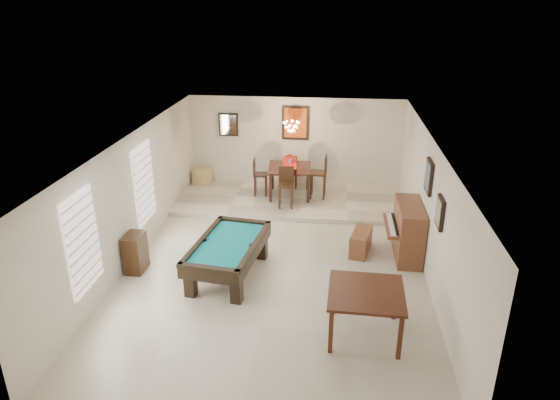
% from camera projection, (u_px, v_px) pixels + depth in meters
% --- Properties ---
extents(ground_plane, '(6.00, 9.00, 0.02)m').
position_uv_depth(ground_plane, '(277.00, 262.00, 10.47)').
color(ground_plane, beige).
extents(wall_back, '(6.00, 0.04, 2.60)m').
position_uv_depth(wall_back, '(295.00, 143.00, 14.11)').
color(wall_back, silver).
rests_on(wall_back, ground_plane).
extents(wall_front, '(6.00, 0.04, 2.60)m').
position_uv_depth(wall_front, '(232.00, 352.00, 5.84)').
color(wall_front, silver).
rests_on(wall_front, ground_plane).
extents(wall_left, '(0.04, 9.00, 2.60)m').
position_uv_depth(wall_left, '(132.00, 198.00, 10.28)').
color(wall_left, silver).
rests_on(wall_left, ground_plane).
extents(wall_right, '(0.04, 9.00, 2.60)m').
position_uv_depth(wall_right, '(430.00, 211.00, 9.67)').
color(wall_right, silver).
rests_on(wall_right, ground_plane).
extents(ceiling, '(6.00, 9.00, 0.04)m').
position_uv_depth(ceiling, '(276.00, 141.00, 9.48)').
color(ceiling, white).
rests_on(ceiling, wall_back).
extents(dining_step, '(6.00, 2.50, 0.12)m').
position_uv_depth(dining_step, '(291.00, 200.00, 13.43)').
color(dining_step, beige).
rests_on(dining_step, ground_plane).
extents(window_left_front, '(0.06, 1.00, 1.70)m').
position_uv_depth(window_left_front, '(82.00, 242.00, 8.22)').
color(window_left_front, white).
rests_on(window_left_front, wall_left).
extents(window_left_rear, '(0.06, 1.00, 1.70)m').
position_uv_depth(window_left_rear, '(144.00, 184.00, 10.80)').
color(window_left_rear, white).
rests_on(window_left_rear, wall_left).
extents(pool_table, '(1.43, 2.28, 0.72)m').
position_uv_depth(pool_table, '(229.00, 259.00, 9.81)').
color(pool_table, black).
rests_on(pool_table, ground_plane).
extents(square_table, '(1.23, 1.23, 0.83)m').
position_uv_depth(square_table, '(365.00, 313.00, 8.06)').
color(square_table, '#37190D').
rests_on(square_table, ground_plane).
extents(upright_piano, '(0.78, 1.39, 1.16)m').
position_uv_depth(upright_piano, '(402.00, 231.00, 10.51)').
color(upright_piano, brown).
rests_on(upright_piano, ground_plane).
extents(piano_bench, '(0.54, 0.94, 0.49)m').
position_uv_depth(piano_bench, '(361.00, 242.00, 10.78)').
color(piano_bench, brown).
rests_on(piano_bench, ground_plane).
extents(apothecary_chest, '(0.35, 0.53, 0.79)m').
position_uv_depth(apothecary_chest, '(135.00, 253.00, 9.99)').
color(apothecary_chest, black).
rests_on(apothecary_chest, ground_plane).
extents(dining_table, '(1.21, 1.21, 0.93)m').
position_uv_depth(dining_table, '(290.00, 179.00, 13.44)').
color(dining_table, black).
rests_on(dining_table, dining_step).
extents(flower_vase, '(0.16, 0.16, 0.25)m').
position_uv_depth(flower_vase, '(290.00, 158.00, 13.21)').
color(flower_vase, '#B5210F').
rests_on(flower_vase, dining_table).
extents(dining_chair_south, '(0.41, 0.41, 1.04)m').
position_uv_depth(dining_chair_south, '(286.00, 188.00, 12.69)').
color(dining_chair_south, black).
rests_on(dining_chair_south, dining_step).
extents(dining_chair_north, '(0.36, 0.36, 0.96)m').
position_uv_depth(dining_chair_north, '(291.00, 170.00, 14.08)').
color(dining_chair_north, black).
rests_on(dining_chair_north, dining_step).
extents(dining_chair_west, '(0.40, 0.40, 0.99)m').
position_uv_depth(dining_chair_west, '(261.00, 177.00, 13.50)').
color(dining_chair_west, black).
rests_on(dining_chair_west, dining_step).
extents(dining_chair_east, '(0.46, 0.46, 1.18)m').
position_uv_depth(dining_chair_east, '(318.00, 176.00, 13.28)').
color(dining_chair_east, black).
rests_on(dining_chair_east, dining_step).
extents(corner_bench, '(0.50, 0.57, 0.43)m').
position_uv_depth(corner_bench, '(202.00, 176.00, 14.40)').
color(corner_bench, tan).
rests_on(corner_bench, dining_step).
extents(chandelier, '(0.44, 0.44, 0.60)m').
position_uv_depth(chandelier, '(291.00, 123.00, 12.58)').
color(chandelier, '#FFE5B2').
rests_on(chandelier, ceiling).
extents(back_painting, '(0.75, 0.06, 0.95)m').
position_uv_depth(back_painting, '(295.00, 123.00, 13.85)').
color(back_painting, '#D84C14').
rests_on(back_painting, wall_back).
extents(back_mirror, '(0.55, 0.06, 0.65)m').
position_uv_depth(back_mirror, '(228.00, 125.00, 14.08)').
color(back_mirror, white).
rests_on(back_mirror, wall_back).
extents(right_picture_upper, '(0.06, 0.55, 0.65)m').
position_uv_depth(right_picture_upper, '(429.00, 177.00, 9.72)').
color(right_picture_upper, slate).
rests_on(right_picture_upper, wall_right).
extents(right_picture_lower, '(0.06, 0.45, 0.55)m').
position_uv_depth(right_picture_lower, '(440.00, 213.00, 8.60)').
color(right_picture_lower, gray).
rests_on(right_picture_lower, wall_right).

